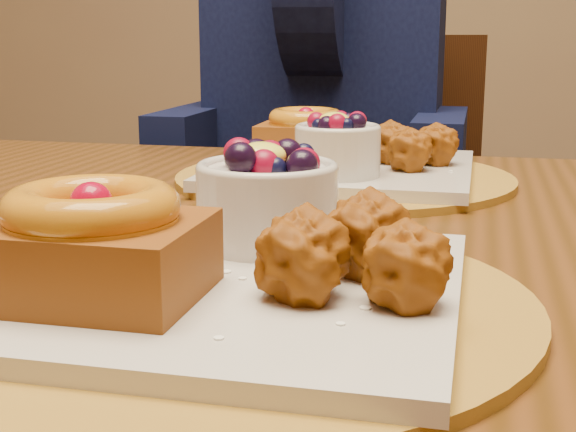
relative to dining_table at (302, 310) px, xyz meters
The scene contains 5 objects.
dining_table is the anchor object (origin of this frame).
place_setting_near 0.24m from the dining_table, 90.96° to the right, with size 0.38×0.38×0.09m.
place_setting_far 0.24m from the dining_table, 90.71° to the left, with size 0.38×0.38×0.09m.
chair_far 0.94m from the dining_table, 91.82° to the left, with size 0.55×0.55×0.91m.
diner 0.81m from the dining_table, 99.32° to the left, with size 0.50×0.49×0.82m.
Camera 1 is at (0.20, -0.68, 0.92)m, focal length 50.00 mm.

